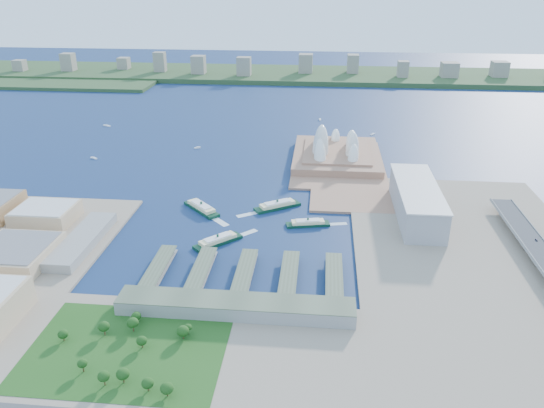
# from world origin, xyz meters

# --- Properties ---
(ground) EXTENTS (3000.00, 3000.00, 0.00)m
(ground) POSITION_xyz_m (0.00, 0.00, 0.00)
(ground) COLOR #10204A
(ground) RESTS_ON ground
(south_land) EXTENTS (720.00, 180.00, 3.00)m
(south_land) POSITION_xyz_m (0.00, -210.00, 1.50)
(south_land) COLOR gray
(south_land) RESTS_ON ground
(east_land) EXTENTS (240.00, 500.00, 3.00)m
(east_land) POSITION_xyz_m (240.00, -50.00, 1.50)
(east_land) COLOR gray
(east_land) RESTS_ON ground
(peninsula) EXTENTS (135.00, 220.00, 3.00)m
(peninsula) POSITION_xyz_m (107.50, 260.00, 1.50)
(peninsula) COLOR #9A6D54
(peninsula) RESTS_ON ground
(far_shore) EXTENTS (2200.00, 260.00, 12.00)m
(far_shore) POSITION_xyz_m (0.00, 980.00, 6.00)
(far_shore) COLOR #2D4926
(far_shore) RESTS_ON ground
(opera_house) EXTENTS (134.00, 180.00, 58.00)m
(opera_house) POSITION_xyz_m (105.00, 280.00, 32.00)
(opera_house) COLOR white
(opera_house) RESTS_ON peninsula
(toaster_building) EXTENTS (45.00, 155.00, 35.00)m
(toaster_building) POSITION_xyz_m (195.00, 80.00, 20.50)
(toaster_building) COLOR gray
(toaster_building) RESTS_ON east_land
(ferry_wharves) EXTENTS (184.00, 90.00, 9.30)m
(ferry_wharves) POSITION_xyz_m (14.00, -75.00, 4.65)
(ferry_wharves) COLOR #4C5842
(ferry_wharves) RESTS_ON ground
(terminal_building) EXTENTS (200.00, 28.00, 12.00)m
(terminal_building) POSITION_xyz_m (15.00, -135.00, 9.00)
(terminal_building) COLOR gray
(terminal_building) RESTS_ON south_land
(park) EXTENTS (150.00, 110.00, 16.00)m
(park) POSITION_xyz_m (-60.00, -190.00, 11.00)
(park) COLOR #194714
(park) RESTS_ON south_land
(far_skyline) EXTENTS (1900.00, 140.00, 55.00)m
(far_skyline) POSITION_xyz_m (0.00, 960.00, 39.50)
(far_skyline) COLOR gray
(far_skyline) RESTS_ON far_shore
(ferry_a) EXTENTS (52.34, 53.63, 11.30)m
(ferry_a) POSITION_xyz_m (-61.00, 74.46, 5.65)
(ferry_a) COLOR #0C331F
(ferry_a) RESTS_ON ground
(ferry_b) EXTENTS (57.42, 44.83, 11.13)m
(ferry_b) POSITION_xyz_m (30.44, 90.36, 5.56)
(ferry_b) COLOR #0C331F
(ferry_b) RESTS_ON ground
(ferry_c) EXTENTS (49.78, 49.17, 10.55)m
(ferry_c) POSITION_xyz_m (-24.81, -8.07, 5.27)
(ferry_c) COLOR #0C331F
(ferry_c) RESTS_ON ground
(ferry_d) EXTENTS (51.22, 22.90, 9.39)m
(ferry_d) POSITION_xyz_m (69.46, 44.94, 4.70)
(ferry_d) COLOR #0C331F
(ferry_d) RESTS_ON ground
(boat_a) EXTENTS (13.28, 9.11, 2.56)m
(boat_a) POSITION_xyz_m (-270.54, 249.89, 1.28)
(boat_a) COLOR white
(boat_a) RESTS_ON ground
(boat_b) EXTENTS (10.41, 9.40, 2.82)m
(boat_b) POSITION_xyz_m (-121.68, 317.01, 1.41)
(boat_b) COLOR white
(boat_b) RESTS_ON ground
(boat_c) EXTENTS (9.35, 12.14, 2.72)m
(boat_c) POSITION_xyz_m (171.88, 425.56, 1.36)
(boat_c) COLOR white
(boat_c) RESTS_ON ground
(boat_d) EXTENTS (16.64, 10.16, 2.81)m
(boat_d) POSITION_xyz_m (-322.36, 434.39, 1.40)
(boat_d) COLOR white
(boat_d) RESTS_ON ground
(boat_e) EXTENTS (4.16, 12.57, 3.07)m
(boat_e) POSITION_xyz_m (76.71, 518.37, 1.54)
(boat_e) COLOR white
(boat_e) RESTS_ON ground
(car_c) EXTENTS (1.75, 4.29, 1.25)m
(car_c) POSITION_xyz_m (304.00, 1.83, 15.47)
(car_c) COLOR slate
(car_c) RESTS_ON expressway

